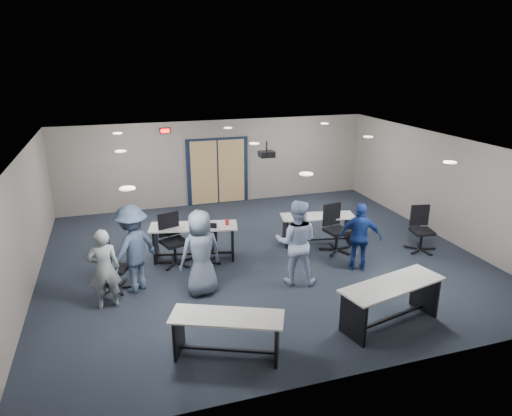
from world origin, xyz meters
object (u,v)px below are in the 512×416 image
object	(u,v)px
table_front_right	(392,297)
person_back	(133,249)
chair_back_d	(337,229)
person_plaid	(201,253)
table_back_right	(317,224)
person_navy	(360,237)
person_gray	(104,269)
table_front_left	(227,329)
chair_back_a	(174,240)
chair_loose_right	(422,230)
person_lightblue	(296,242)
chair_loose_left	(116,267)
chair_back_b	(207,245)
table_back_left	(194,236)

from	to	relation	value
table_front_right	person_back	world-z (taller)	person_back
chair_back_d	person_plaid	xyz separation A→B (m)	(-3.57, -1.04, 0.29)
table_back_right	person_navy	size ratio (longest dim) A/B	1.23
person_gray	person_navy	size ratio (longest dim) A/B	1.02
person_plaid	table_front_left	bearing A→B (deg)	77.13
chair_back_a	person_plaid	xyz separation A→B (m)	(0.33, -1.50, 0.28)
chair_loose_right	person_lightblue	bearing A→B (deg)	-159.13
person_plaid	person_lightblue	bearing A→B (deg)	163.44
person_navy	chair_back_a	bearing A→B (deg)	5.57
chair_loose_left	person_gray	distance (m)	0.76
table_front_left	person_back	xyz separation A→B (m)	(-1.27, 2.69, 0.42)
chair_back_b	person_plaid	size ratio (longest dim) A/B	0.54
table_back_left	person_gray	world-z (taller)	person_gray
table_back_left	person_gray	bearing A→B (deg)	-126.70
chair_loose_left	person_gray	bearing A→B (deg)	-171.86
chair_loose_right	person_gray	xyz separation A→B (m)	(-7.42, -0.44, 0.24)
person_lightblue	table_front_left	bearing A→B (deg)	69.72
table_back_right	person_gray	size ratio (longest dim) A/B	1.21
chair_back_d	person_lightblue	world-z (taller)	person_lightblue
chair_back_a	table_front_right	bearing A→B (deg)	-66.12
chair_back_a	person_lightblue	world-z (taller)	person_lightblue
person_lightblue	person_gray	bearing A→B (deg)	22.46
person_gray	chair_loose_right	bearing A→B (deg)	-179.36
chair_back_d	person_back	world-z (taller)	person_back
table_back_right	chair_loose_right	xyz separation A→B (m)	(2.25, -1.22, 0.05)
table_back_right	person_back	world-z (taller)	person_back
chair_back_b	person_navy	size ratio (longest dim) A/B	0.60
chair_loose_left	person_plaid	xyz separation A→B (m)	(1.64, -0.67, 0.38)
table_back_left	chair_loose_left	xyz separation A→B (m)	(-1.80, -1.05, -0.07)
table_front_left	table_back_right	distance (m)	5.07
chair_back_b	chair_loose_left	distance (m)	2.11
chair_back_a	table_front_left	bearing A→B (deg)	-103.40
person_plaid	person_back	xyz separation A→B (m)	(-1.28, 0.54, 0.03)
chair_loose_left	chair_loose_right	xyz separation A→B (m)	(7.22, -0.22, 0.05)
chair_loose_left	table_front_left	bearing A→B (deg)	-124.81
chair_back_d	table_back_right	bearing A→B (deg)	101.32
chair_back_a	person_navy	bearing A→B (deg)	-39.55
table_back_right	chair_back_b	bearing A→B (deg)	-161.69
chair_loose_left	chair_back_a	bearing A→B (deg)	-32.11
chair_back_a	chair_loose_right	distance (m)	6.01
chair_back_b	person_lightblue	world-z (taller)	person_lightblue
chair_loose_right	person_lightblue	xyz separation A→B (m)	(-3.58, -0.58, 0.35)
table_back_left	table_front_right	bearing A→B (deg)	-41.03
table_front_right	table_back_right	distance (m)	3.83
table_front_left	person_plaid	size ratio (longest dim) A/B	1.06
chair_loose_left	person_navy	xyz separation A→B (m)	(5.22, -0.68, 0.28)
chair_loose_right	person_lightblue	world-z (taller)	person_lightblue
table_back_right	chair_back_d	bearing A→B (deg)	-57.59
table_back_left	chair_back_d	size ratio (longest dim) A/B	1.80
person_lightblue	table_back_right	bearing A→B (deg)	-102.00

